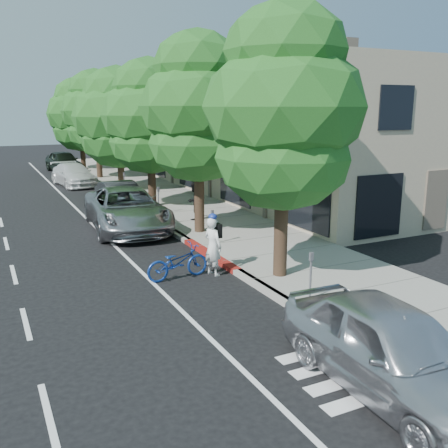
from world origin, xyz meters
TOP-DOWN VIEW (x-y plane):
  - ground at (0.00, 0.00)m, footprint 120.00×120.00m
  - sidewalk at (2.30, 8.00)m, footprint 4.60×56.00m
  - curb at (0.00, 8.00)m, footprint 0.30×56.00m
  - curb_red_segment at (0.00, 1.00)m, footprint 0.32×4.00m
  - storefront_building at (9.60, 18.00)m, footprint 10.00×36.00m
  - street_tree_0 at (0.90, -2.00)m, footprint 4.57×4.57m
  - street_tree_1 at (0.90, 4.00)m, footprint 4.56×4.56m
  - street_tree_2 at (0.90, 10.00)m, footprint 4.76×4.76m
  - street_tree_3 at (0.90, 16.00)m, footprint 5.49×5.49m
  - street_tree_4 at (0.90, 22.00)m, footprint 4.90×4.90m
  - street_tree_5 at (0.90, 28.00)m, footprint 5.31×5.31m
  - cyclist at (-0.70, -0.73)m, footprint 0.63×0.76m
  - bicycle at (-1.80, -0.60)m, footprint 2.02×0.85m
  - silver_suv at (-1.48, 6.16)m, footprint 3.36×6.47m
  - dark_sedan at (-0.76, 9.82)m, footprint 1.68×4.51m
  - white_pickup at (-1.30, 19.71)m, footprint 2.57×5.15m
  - dark_suv_far at (-0.73, 27.53)m, footprint 2.58×5.09m
  - near_car_a at (-0.59, -8.00)m, footprint 2.13×4.96m
  - pedestrian at (1.56, 6.09)m, footprint 1.03×0.97m

SIDE VIEW (x-z plane):
  - ground at x=0.00m, z-range 0.00..0.00m
  - sidewalk at x=2.30m, z-range 0.00..0.15m
  - curb at x=0.00m, z-range 0.00..0.15m
  - curb_red_segment at x=0.00m, z-range 0.00..0.15m
  - bicycle at x=-1.80m, z-range 0.00..1.03m
  - white_pickup at x=-1.30m, z-range 0.00..1.44m
  - dark_sedan at x=-0.76m, z-range 0.00..1.47m
  - dark_suv_far at x=-0.73m, z-range 0.00..1.66m
  - near_car_a at x=-0.59m, z-range 0.00..1.67m
  - silver_suv at x=-1.48m, z-range 0.00..1.74m
  - cyclist at x=-0.70m, z-range 0.00..1.80m
  - pedestrian at x=1.56m, z-range 0.15..1.84m
  - storefront_building at x=9.60m, z-range 0.00..7.00m
  - street_tree_3 at x=0.90m, z-range 0.67..8.13m
  - street_tree_5 at x=0.90m, z-range 0.72..8.21m
  - street_tree_2 at x=0.90m, z-range 0.82..8.26m
  - street_tree_4 at x=0.90m, z-range 0.86..8.55m
  - street_tree_0 at x=0.90m, z-range 0.97..8.82m
  - street_tree_1 at x=0.90m, z-range 0.99..8.89m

